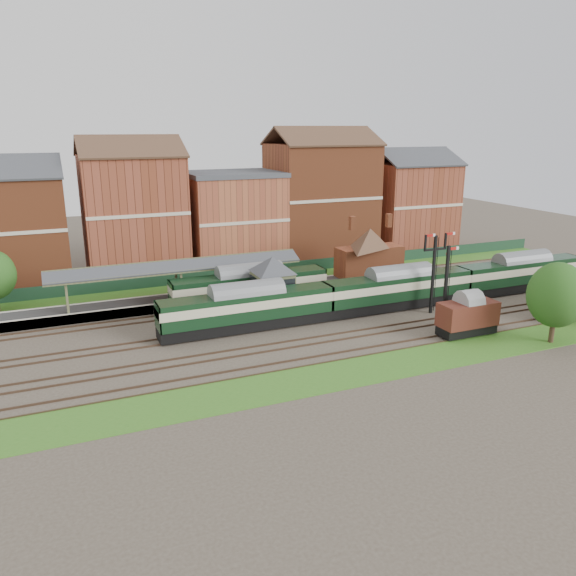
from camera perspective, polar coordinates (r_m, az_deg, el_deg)
name	(u,v)px	position (r m, az deg, el deg)	size (l,w,h in m)	color
ground	(314,321)	(55.01, 2.61, -3.32)	(160.00, 160.00, 0.00)	#473D33
grass_back	(258,281)	(69.12, -3.11, 0.76)	(90.00, 4.50, 0.06)	#2D6619
grass_front	(379,367)	(45.25, 9.23, -7.90)	(90.00, 5.00, 0.06)	#2D6619
fence	(252,271)	(70.76, -3.67, 1.71)	(90.00, 0.12, 1.50)	#193823
platform	(234,295)	(61.76, -5.49, -0.71)	(55.00, 3.40, 1.00)	#2D2D2D
signal_box	(273,284)	(55.75, -1.57, 0.39)	(5.40, 5.40, 6.00)	#617855
brick_hut	(343,294)	(59.58, 5.62, -0.65)	(3.20, 2.64, 2.94)	brown
station_building	(370,251)	(67.75, 8.28, 3.72)	(8.10, 8.10, 5.90)	#994927
canopy	(178,264)	(59.26, -11.14, 2.43)	(26.00, 3.89, 4.08)	brown
semaphore_bracket	(434,269)	(57.79, 14.60, 1.91)	(3.60, 0.25, 8.18)	black
semaphore_siding	(446,287)	(53.28, 15.75, 0.11)	(1.23, 0.25, 8.00)	black
town_backdrop	(233,214)	(75.99, -5.66, 7.47)	(69.00, 10.00, 16.00)	#994927
dmu_train	(399,288)	(59.01, 11.17, 0.01)	(49.57, 2.61, 3.81)	black
platform_railcar	(250,286)	(58.52, -3.91, 0.16)	(16.61, 2.62, 3.82)	black
goods_van_a	(468,316)	(53.13, 17.78, -2.68)	(5.39, 2.34, 3.27)	black
goods_van_b	(575,295)	(62.24, 27.12, -0.61)	(6.66, 2.89, 4.04)	black
tree_far	(557,295)	(53.33, 25.65, -0.65)	(4.95, 4.95, 7.22)	#382619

